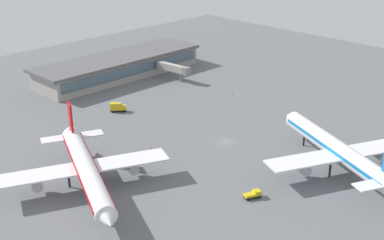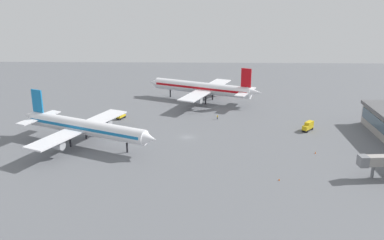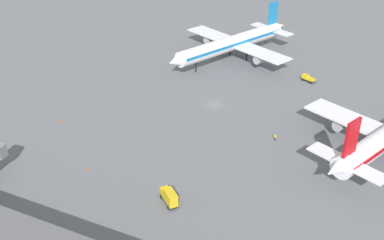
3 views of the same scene
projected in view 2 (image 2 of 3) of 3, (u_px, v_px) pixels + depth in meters
ground at (187, 137)px, 153.44m from camera, size 288.00×288.00×0.00m
airplane_at_gate at (203, 88)px, 196.96m from camera, size 43.48×52.50×16.89m
airplane_taxiing at (85, 127)px, 145.00m from camera, size 43.10×51.97×16.82m
catering_truck at (308, 126)px, 159.58m from camera, size 5.51×5.05×3.30m
pushback_tractor at (121, 116)px, 173.35m from camera, size 4.79×3.54×1.90m
ground_crew_worker at (217, 117)px, 172.92m from camera, size 0.56×0.47×1.67m
safety_cone_near_gate at (279, 179)px, 120.31m from camera, size 0.44×0.44×0.60m
safety_cone_mid_apron at (315, 152)px, 139.00m from camera, size 0.44×0.44×0.60m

